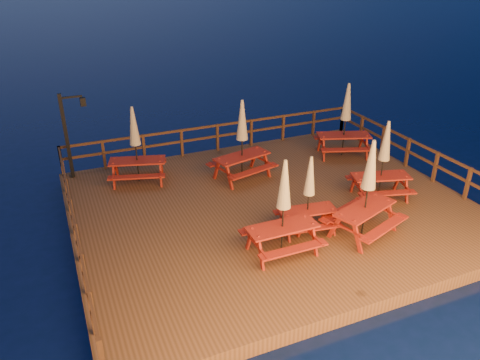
% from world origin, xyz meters
% --- Properties ---
extents(ground, '(500.00, 500.00, 0.00)m').
position_xyz_m(ground, '(0.00, 0.00, 0.00)').
color(ground, black).
rests_on(ground, ground).
extents(deck, '(12.00, 10.00, 0.40)m').
position_xyz_m(deck, '(0.00, 0.00, 0.20)').
color(deck, '#4E3119').
rests_on(deck, ground).
extents(deck_piles, '(11.44, 9.44, 1.40)m').
position_xyz_m(deck_piles, '(0.00, 0.00, -0.30)').
color(deck_piles, '#3C2713').
rests_on(deck_piles, ground).
extents(railing, '(11.80, 9.75, 1.10)m').
position_xyz_m(railing, '(0.00, 1.78, 1.16)').
color(railing, '#3C2713').
rests_on(railing, deck).
extents(lamp_post, '(0.85, 0.18, 3.00)m').
position_xyz_m(lamp_post, '(-5.39, 4.55, 2.20)').
color(lamp_post, black).
rests_on(lamp_post, deck).
extents(picnic_table_0, '(1.78, 1.53, 2.29)m').
position_xyz_m(picnic_table_0, '(0.21, -1.73, 1.59)').
color(picnic_table_0, maroon).
rests_on(picnic_table_0, deck).
extents(picnic_table_1, '(1.86, 1.53, 2.66)m').
position_xyz_m(picnic_table_1, '(-0.93, -2.39, 1.78)').
color(picnic_table_1, maroon).
rests_on(picnic_table_1, deck).
extents(picnic_table_2, '(2.14, 1.92, 2.58)m').
position_xyz_m(picnic_table_2, '(3.38, -0.89, 1.74)').
color(picnic_table_2, maroon).
rests_on(picnic_table_2, deck).
extents(picnic_table_3, '(2.42, 2.21, 2.84)m').
position_xyz_m(picnic_table_3, '(4.28, 2.49, 1.88)').
color(picnic_table_3, maroon).
rests_on(picnic_table_3, deck).
extents(picnic_table_4, '(2.40, 2.19, 2.81)m').
position_xyz_m(picnic_table_4, '(1.58, -2.48, 1.86)').
color(picnic_table_4, maroon).
rests_on(picnic_table_4, deck).
extents(picnic_table_5, '(2.29, 2.04, 2.81)m').
position_xyz_m(picnic_table_5, '(-0.09, 2.18, 1.86)').
color(picnic_table_5, maroon).
rests_on(picnic_table_5, deck).
extents(picnic_table_6, '(2.23, 2.00, 2.67)m').
position_xyz_m(picnic_table_6, '(-3.48, 3.30, 1.79)').
color(picnic_table_6, maroon).
rests_on(picnic_table_6, deck).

